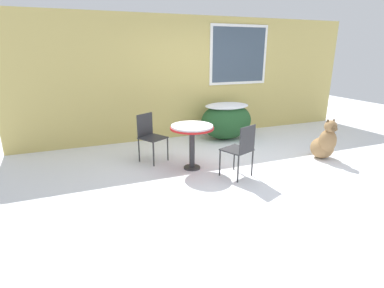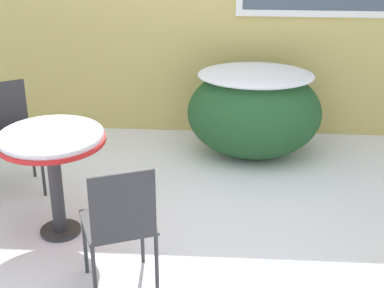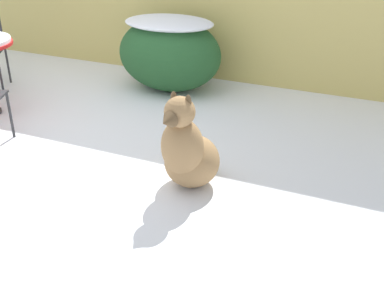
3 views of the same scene
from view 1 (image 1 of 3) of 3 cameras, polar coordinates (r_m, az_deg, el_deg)
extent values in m
plane|color=white|center=(5.31, 10.14, -4.11)|extent=(16.00, 16.00, 0.00)
cube|color=tan|center=(6.92, 0.93, 12.44)|extent=(8.00, 0.06, 2.64)
cube|color=white|center=(7.32, 8.90, 16.41)|extent=(1.48, 0.04, 1.33)
cube|color=#3D4C5B|center=(7.31, 8.96, 16.41)|extent=(1.36, 0.01, 1.21)
ellipsoid|color=#235128|center=(6.76, 6.56, 4.35)|extent=(1.17, 0.84, 0.81)
ellipsoid|color=white|center=(6.69, 6.66, 7.25)|extent=(1.00, 0.72, 0.12)
cylinder|color=#2D2D30|center=(5.12, 0.00, -4.49)|extent=(0.28, 0.28, 0.03)
cylinder|color=#2D2D30|center=(5.00, 0.00, -0.82)|extent=(0.09, 0.09, 0.67)
cylinder|color=red|center=(4.90, 0.00, 3.05)|extent=(0.72, 0.72, 0.03)
cylinder|color=white|center=(4.89, 0.00, 3.41)|extent=(0.69, 0.69, 0.03)
cube|color=#2D2D30|center=(5.35, -7.45, 1.18)|extent=(0.54, 0.54, 0.02)
cube|color=#2D2D30|center=(5.43, -8.97, 3.66)|extent=(0.32, 0.20, 0.40)
cylinder|color=#2D2D30|center=(5.18, -7.35, -1.99)|extent=(0.02, 0.02, 0.43)
cylinder|color=#2D2D30|center=(5.42, -4.65, -0.99)|extent=(0.02, 0.02, 0.43)
cylinder|color=#2D2D30|center=(5.43, -10.06, -1.19)|extent=(0.02, 0.02, 0.43)
cylinder|color=#2D2D30|center=(5.66, -7.36, -0.27)|extent=(0.02, 0.02, 0.43)
cube|color=#2D2D30|center=(4.73, 8.51, -1.08)|extent=(0.52, 0.52, 0.02)
cube|color=#2D2D30|center=(4.56, 10.52, 0.89)|extent=(0.35, 0.15, 0.40)
cylinder|color=#2D2D30|center=(5.04, 8.04, -2.56)|extent=(0.02, 0.02, 0.43)
cylinder|color=#2D2D30|center=(4.78, 5.33, -3.61)|extent=(0.02, 0.02, 0.43)
cylinder|color=#2D2D30|center=(4.84, 11.40, -3.60)|extent=(0.02, 0.02, 0.43)
cylinder|color=#2D2D30|center=(4.57, 8.77, -4.76)|extent=(0.02, 0.02, 0.43)
ellipsoid|color=#937047|center=(6.05, 23.51, -0.66)|extent=(0.47, 0.48, 0.39)
ellipsoid|color=#937047|center=(5.91, 24.40, 0.52)|extent=(0.36, 0.33, 0.43)
sphere|color=#937047|center=(5.82, 24.90, 3.07)|extent=(0.22, 0.22, 0.22)
cone|color=brown|center=(5.71, 25.75, 2.54)|extent=(0.13, 0.11, 0.12)
ellipsoid|color=brown|center=(5.78, 24.43, 3.87)|extent=(0.05, 0.04, 0.10)
ellipsoid|color=brown|center=(5.85, 25.37, 3.90)|extent=(0.05, 0.04, 0.10)
ellipsoid|color=#937047|center=(6.23, 22.37, -1.06)|extent=(0.11, 0.20, 0.07)
camera|label=2|loc=(3.10, 53.18, 16.85)|focal=55.00mm
camera|label=3|loc=(5.57, 57.46, 9.29)|focal=45.00mm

